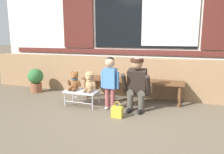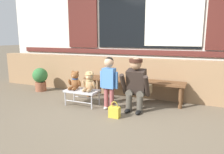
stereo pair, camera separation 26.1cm
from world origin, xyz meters
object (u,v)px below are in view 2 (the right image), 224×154
at_px(small_display_bench, 82,92).
at_px(handbag_on_ground, 114,112).
at_px(teddy_bear_plain, 75,81).
at_px(potted_plant, 40,78).
at_px(adult_crouching, 137,84).
at_px(wooden_bench_long, 132,83).
at_px(child_standing, 109,77).
at_px(teddy_bear_with_hat, 89,82).

height_order(small_display_bench, handbag_on_ground, small_display_bench).
xyz_separation_m(teddy_bear_plain, potted_plant, (-1.36, 0.54, -0.14)).
xyz_separation_m(teddy_bear_plain, adult_crouching, (1.21, 0.12, 0.02)).
xyz_separation_m(adult_crouching, potted_plant, (-2.57, 0.41, -0.16)).
height_order(teddy_bear_plain, handbag_on_ground, teddy_bear_plain).
relative_size(wooden_bench_long, adult_crouching, 2.21).
bearing_deg(child_standing, small_display_bench, 178.71).
distance_m(wooden_bench_long, adult_crouching, 0.62).
height_order(wooden_bench_long, teddy_bear_plain, teddy_bear_plain).
bearing_deg(handbag_on_ground, adult_crouching, 64.58).
relative_size(teddy_bear_with_hat, adult_crouching, 0.38).
distance_m(wooden_bench_long, potted_plant, 2.32).
bearing_deg(wooden_bench_long, potted_plant, -176.37).
relative_size(teddy_bear_plain, adult_crouching, 0.38).
bearing_deg(small_display_bench, wooden_bench_long, 40.88).
xyz_separation_m(wooden_bench_long, small_display_bench, (-0.79, -0.68, -0.11)).
xyz_separation_m(teddy_bear_plain, child_standing, (0.73, -0.01, 0.13)).
distance_m(teddy_bear_with_hat, child_standing, 0.43).
xyz_separation_m(wooden_bench_long, teddy_bear_plain, (-0.95, -0.68, 0.09)).
height_order(wooden_bench_long, teddy_bear_with_hat, teddy_bear_with_hat).
distance_m(small_display_bench, potted_plant, 1.62).
xyz_separation_m(small_display_bench, child_standing, (0.57, -0.01, 0.33)).
bearing_deg(child_standing, teddy_bear_plain, 178.88).
bearing_deg(adult_crouching, small_display_bench, -173.17).
bearing_deg(adult_crouching, child_standing, -163.68).
xyz_separation_m(teddy_bear_plain, teddy_bear_with_hat, (0.32, 0.00, 0.01)).
distance_m(handbag_on_ground, potted_plant, 2.52).
xyz_separation_m(wooden_bench_long, adult_crouching, (0.26, -0.56, 0.11)).
relative_size(small_display_bench, child_standing, 0.67).
bearing_deg(teddy_bear_plain, potted_plant, 158.49).
bearing_deg(wooden_bench_long, child_standing, -107.20).
height_order(wooden_bench_long, adult_crouching, adult_crouching).
bearing_deg(wooden_bench_long, adult_crouching, -65.36).
bearing_deg(child_standing, wooden_bench_long, 72.80).
xyz_separation_m(small_display_bench, handbag_on_ground, (0.82, -0.35, -0.17)).
distance_m(child_standing, adult_crouching, 0.51).
bearing_deg(small_display_bench, potted_plant, 160.52).
height_order(small_display_bench, teddy_bear_plain, teddy_bear_plain).
bearing_deg(small_display_bench, teddy_bear_plain, 179.49).
xyz_separation_m(teddy_bear_with_hat, child_standing, (0.41, -0.02, 0.12)).
bearing_deg(wooden_bench_long, teddy_bear_plain, -144.30).
distance_m(small_display_bench, teddy_bear_with_hat, 0.26).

